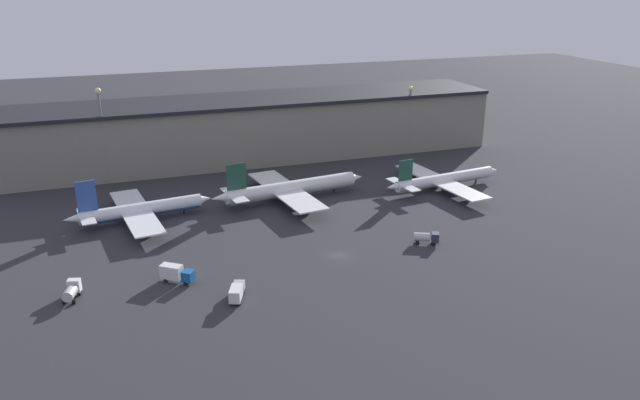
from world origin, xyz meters
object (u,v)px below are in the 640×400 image
airplane_0 (140,210)px  service_vehicle_0 (237,292)px  airplane_1 (290,189)px  service_vehicle_1 (72,291)px  service_vehicle_3 (176,273)px  service_vehicle_2 (426,237)px  airplane_2 (443,180)px

airplane_0 → service_vehicle_0: 51.07m
airplane_0 → service_vehicle_0: size_ratio=5.25×
service_vehicle_0 → airplane_0: bearing=38.2°
airplane_0 → airplane_1: size_ratio=0.81×
service_vehicle_1 → service_vehicle_3: service_vehicle_3 is taller
airplane_0 → service_vehicle_2: bearing=-38.1°
service_vehicle_0 → service_vehicle_3: bearing=63.0°
service_vehicle_0 → service_vehicle_3: service_vehicle_3 is taller
airplane_1 → service_vehicle_3: bearing=-140.0°
airplane_2 → service_vehicle_2: size_ratio=6.57×
service_vehicle_2 → service_vehicle_3: (-58.10, -0.11, 0.37)m
service_vehicle_1 → airplane_1: bearing=-38.9°
airplane_0 → service_vehicle_3: bearing=-90.5°
service_vehicle_1 → service_vehicle_3: (20.20, 0.55, 0.24)m
service_vehicle_2 → airplane_0: bearing=175.0°
airplane_2 → service_vehicle_0: size_ratio=5.61×
airplane_2 → service_vehicle_2: 41.59m
service_vehicle_1 → service_vehicle_2: service_vehicle_1 is taller
airplane_1 → service_vehicle_2: airplane_1 is taller
service_vehicle_3 → service_vehicle_2: bearing=37.2°
service_vehicle_3 → airplane_2: bearing=59.7°
airplane_1 → airplane_2: 45.89m
service_vehicle_1 → service_vehicle_2: (78.29, 0.65, -0.13)m
airplane_2 → service_vehicle_3: 88.85m
airplane_0 → airplane_2: (86.54, -3.28, -0.19)m
airplane_0 → airplane_2: 86.61m
service_vehicle_2 → airplane_2: bearing=80.5°
airplane_0 → service_vehicle_0: airplane_0 is taller
service_vehicle_0 → airplane_1: bearing=-5.7°
service_vehicle_2 → service_vehicle_0: bearing=-140.6°
airplane_1 → airplane_2: bearing=-14.4°
service_vehicle_0 → service_vehicle_3: 15.41m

